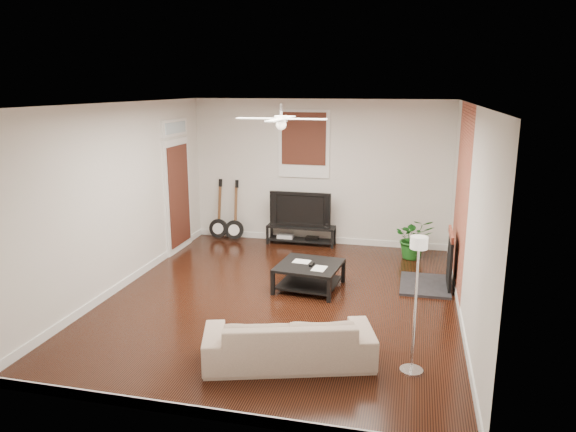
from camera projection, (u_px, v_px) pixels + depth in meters
name	position (u px, v px, depth m)	size (l,w,h in m)	color
room	(281.00, 205.00, 7.49)	(5.01, 6.01, 2.81)	black
brick_accent	(461.00, 199.00, 7.88)	(0.02, 2.20, 2.80)	#AB4A37
fireplace	(437.00, 259.00, 8.16)	(0.80, 1.10, 0.92)	black
window_back	(304.00, 144.00, 10.23)	(1.00, 0.06, 1.30)	#3D1A10
door_left	(178.00, 185.00, 9.88)	(0.08, 1.00, 2.50)	white
tv_stand	(301.00, 235.00, 10.47)	(1.33, 0.36, 0.37)	black
tv	(301.00, 208.00, 10.37)	(1.19, 0.16, 0.69)	black
coffee_table	(309.00, 276.00, 8.17)	(0.92, 0.92, 0.39)	black
sofa	(289.00, 339.00, 5.96)	(1.88, 0.74, 0.55)	#C0A890
floor_lamp	(415.00, 306.00, 5.63)	(0.25, 0.25, 1.54)	silver
potted_plant	(414.00, 238.00, 9.57)	(0.68, 0.59, 0.75)	#1B611C
guitar_left	(218.00, 209.00, 10.73)	(0.38, 0.27, 1.23)	black
guitar_right	(234.00, 211.00, 10.62)	(0.38, 0.27, 1.23)	black
ceiling_fan	(281.00, 119.00, 7.21)	(1.24, 1.24, 0.32)	white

